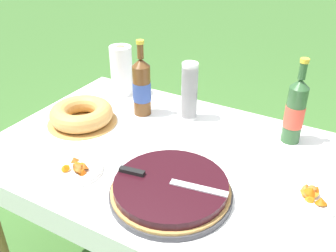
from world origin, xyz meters
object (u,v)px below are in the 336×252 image
serving_knife (162,179)px  bundt_cake (82,114)px  cup_stack (189,92)px  cider_bottle_green (295,111)px  berry_tart (171,189)px  paper_towel_roll (122,71)px  snack_plate_left (309,195)px  snack_plate_near (77,169)px  cider_bottle_amber (142,87)px

serving_knife → bundt_cake: (-0.56, 0.24, -0.02)m
cup_stack → cider_bottle_green: bearing=4.5°
berry_tart → paper_towel_roll: bearing=136.3°
bundt_cake → snack_plate_left: 0.99m
snack_plate_left → paper_towel_roll: size_ratio=0.82×
berry_tart → snack_plate_near: 0.37m
bundt_cake → cider_bottle_amber: 0.29m
cider_bottle_amber → snack_plate_left: cider_bottle_amber is taller
cup_stack → cider_bottle_green: size_ratio=0.75×
cider_bottle_green → cider_bottle_amber: size_ratio=1.02×
berry_tart → cup_stack: (-0.19, 0.51, 0.10)m
berry_tart → cider_bottle_amber: bearing=131.8°
snack_plate_left → paper_towel_roll: paper_towel_roll is taller
cider_bottle_green → cider_bottle_amber: cider_bottle_green is taller
cup_stack → snack_plate_near: cup_stack is taller
snack_plate_near → cider_bottle_green: bearing=43.8°
bundt_cake → cup_stack: size_ratio=1.15×
serving_knife → snack_plate_near: size_ratio=1.92×
paper_towel_roll → snack_plate_left: bearing=-20.0°
cider_bottle_green → bundt_cake: bearing=-160.1°
bundt_cake → cup_stack: 0.49m
berry_tart → serving_knife: serving_knife is taller
cider_bottle_amber → berry_tart: bearing=-48.2°
bundt_cake → cider_bottle_amber: size_ratio=0.88×
snack_plate_near → snack_plate_left: 0.81m
snack_plate_left → paper_towel_roll: 1.08m
berry_tart → cup_stack: bearing=110.4°
cup_stack → serving_knife: bearing=-72.6°
bundt_cake → cup_stack: cup_stack is taller
cup_stack → cider_bottle_amber: size_ratio=0.76×
cider_bottle_green → paper_towel_roll: cider_bottle_green is taller
serving_knife → snack_plate_near: 0.34m
cider_bottle_green → snack_plate_left: cider_bottle_green is taller
cup_stack → berry_tart: bearing=-69.6°
serving_knife → cup_stack: bearing=98.4°
snack_plate_near → paper_towel_roll: size_ratio=0.77×
snack_plate_near → bundt_cake: bearing=127.6°
berry_tart → snack_plate_left: snack_plate_left is taller
cider_bottle_amber → snack_plate_left: (0.80, -0.23, -0.12)m
serving_knife → paper_towel_roll: paper_towel_roll is taller
cider_bottle_green → snack_plate_left: (0.14, -0.33, -0.12)m
snack_plate_near → paper_towel_roll: 0.69m
snack_plate_near → cup_stack: bearing=73.0°
snack_plate_near → snack_plate_left: size_ratio=0.94×
snack_plate_left → cup_stack: bearing=153.4°
serving_knife → cup_stack: 0.54m
snack_plate_left → berry_tart: bearing=-152.4°
serving_knife → cider_bottle_amber: cider_bottle_amber is taller
berry_tart → paper_towel_roll: (-0.61, 0.58, 0.10)m
bundt_cake → cider_bottle_green: cider_bottle_green is taller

